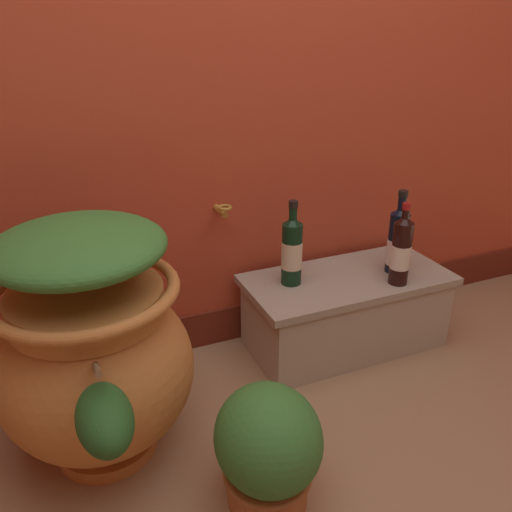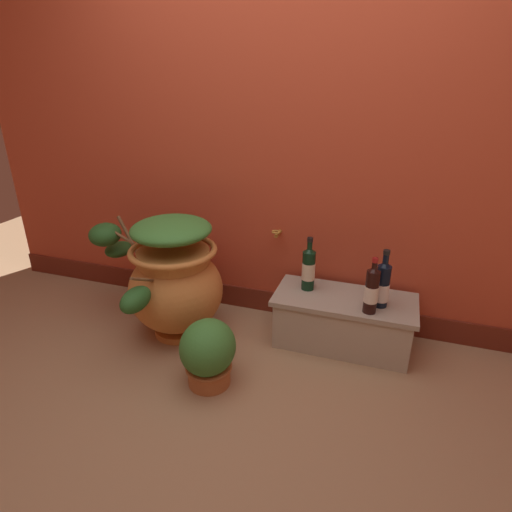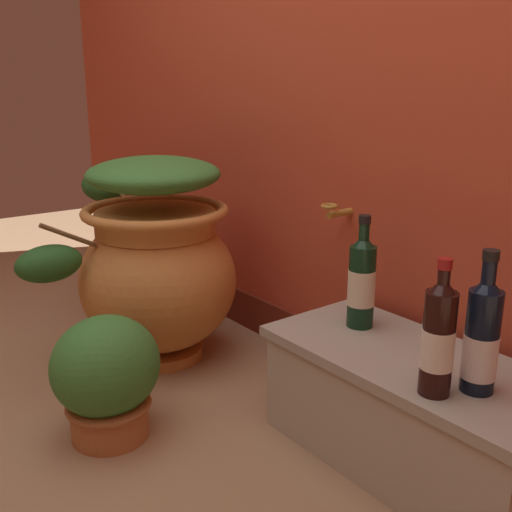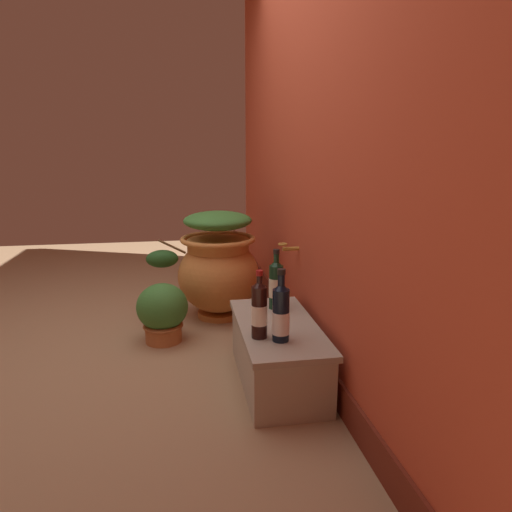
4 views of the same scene
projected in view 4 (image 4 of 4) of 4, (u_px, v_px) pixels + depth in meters
ground_plane at (117, 356)px, 2.68m from camera, size 7.00×7.00×0.00m
back_wall at (319, 132)px, 2.58m from camera, size 4.40×0.33×2.60m
terracotta_urn at (218, 264)px, 3.26m from camera, size 0.92×0.82×0.77m
stone_ledge at (277, 350)px, 2.35m from camera, size 0.84×0.40×0.32m
wine_bottle_left at (276, 283)px, 2.52m from camera, size 0.08×0.08×0.34m
wine_bottle_middle at (281, 312)px, 2.08m from camera, size 0.08×0.08×0.34m
wine_bottle_right at (259, 309)px, 2.12m from camera, size 0.08×0.08×0.33m
potted_shrub at (163, 312)px, 2.85m from camera, size 0.29×0.32×0.38m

